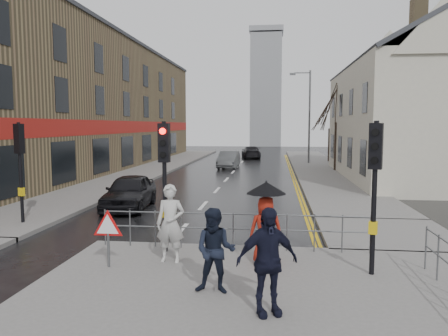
% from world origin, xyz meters
% --- Properties ---
extents(ground, '(120.00, 120.00, 0.00)m').
position_xyz_m(ground, '(0.00, 0.00, 0.00)').
color(ground, black).
rests_on(ground, ground).
extents(near_pavement, '(10.00, 9.00, 0.14)m').
position_xyz_m(near_pavement, '(3.00, -3.50, 0.07)').
color(near_pavement, '#605E5B').
rests_on(near_pavement, ground).
extents(left_pavement, '(4.00, 44.00, 0.14)m').
position_xyz_m(left_pavement, '(-6.50, 23.00, 0.07)').
color(left_pavement, '#605E5B').
rests_on(left_pavement, ground).
extents(right_pavement, '(4.00, 40.00, 0.14)m').
position_xyz_m(right_pavement, '(6.50, 25.00, 0.07)').
color(right_pavement, '#605E5B').
rests_on(right_pavement, ground).
extents(pavement_bridge_right, '(4.00, 4.20, 0.14)m').
position_xyz_m(pavement_bridge_right, '(6.50, 3.00, 0.07)').
color(pavement_bridge_right, '#605E5B').
rests_on(pavement_bridge_right, ground).
extents(building_left_terrace, '(8.00, 42.00, 10.00)m').
position_xyz_m(building_left_terrace, '(-12.00, 22.00, 5.00)').
color(building_left_terrace, olive).
rests_on(building_left_terrace, ground).
extents(building_right_cream, '(9.00, 16.40, 10.10)m').
position_xyz_m(building_right_cream, '(12.00, 18.00, 4.78)').
color(building_right_cream, '#B9B4A1').
rests_on(building_right_cream, ground).
extents(church_tower, '(5.00, 5.00, 18.00)m').
position_xyz_m(church_tower, '(1.50, 62.00, 9.00)').
color(church_tower, gray).
rests_on(church_tower, ground).
extents(traffic_signal_near_left, '(0.28, 0.27, 3.40)m').
position_xyz_m(traffic_signal_near_left, '(0.20, 0.20, 2.46)').
color(traffic_signal_near_left, black).
rests_on(traffic_signal_near_left, near_pavement).
extents(traffic_signal_near_right, '(0.34, 0.33, 3.40)m').
position_xyz_m(traffic_signal_near_right, '(5.20, -1.00, 2.46)').
color(traffic_signal_near_right, black).
rests_on(traffic_signal_near_right, near_pavement).
extents(traffic_signal_far_left, '(0.34, 0.33, 3.40)m').
position_xyz_m(traffic_signal_far_left, '(-5.50, 3.00, 2.46)').
color(traffic_signal_far_left, black).
rests_on(traffic_signal_far_left, left_pavement).
extents(guard_railing_front, '(7.14, 0.04, 1.00)m').
position_xyz_m(guard_railing_front, '(1.95, 0.60, 0.86)').
color(guard_railing_front, '#595B5E').
rests_on(guard_railing_front, near_pavement).
extents(warning_sign, '(0.80, 0.07, 1.35)m').
position_xyz_m(warning_sign, '(-0.80, -1.21, 1.04)').
color(warning_sign, '#595B5E').
rests_on(warning_sign, near_pavement).
extents(street_lamp, '(1.83, 0.25, 8.00)m').
position_xyz_m(street_lamp, '(5.82, 28.00, 4.71)').
color(street_lamp, '#595B5E').
rests_on(street_lamp, right_pavement).
extents(tree_near, '(2.40, 2.40, 6.58)m').
position_xyz_m(tree_near, '(7.50, 22.00, 5.14)').
color(tree_near, '#30241A').
rests_on(tree_near, right_pavement).
extents(tree_far, '(2.40, 2.40, 5.64)m').
position_xyz_m(tree_far, '(8.00, 30.00, 4.42)').
color(tree_far, '#30241A').
rests_on(tree_far, right_pavement).
extents(pedestrian_a, '(0.70, 0.47, 1.89)m').
position_xyz_m(pedestrian_a, '(0.55, -0.65, 1.08)').
color(pedestrian_a, '#B6B6B2').
rests_on(pedestrian_a, near_pavement).
extents(pedestrian_b, '(0.86, 0.69, 1.69)m').
position_xyz_m(pedestrian_b, '(1.89, -2.47, 0.99)').
color(pedestrian_b, black).
rests_on(pedestrian_b, near_pavement).
extents(pedestrian_with_umbrella, '(0.96, 0.96, 1.97)m').
position_xyz_m(pedestrian_with_umbrella, '(2.84, -0.51, 1.24)').
color(pedestrian_with_umbrella, '#9E2012').
rests_on(pedestrian_with_umbrella, near_pavement).
extents(pedestrian_d, '(1.21, 0.84, 1.90)m').
position_xyz_m(pedestrian_d, '(2.91, -3.34, 1.09)').
color(pedestrian_d, black).
rests_on(pedestrian_d, near_pavement).
extents(car_parked, '(1.98, 4.26, 1.41)m').
position_xyz_m(car_parked, '(-2.90, 6.46, 0.71)').
color(car_parked, black).
rests_on(car_parked, ground).
extents(car_mid, '(1.56, 4.14, 1.35)m').
position_xyz_m(car_mid, '(-0.65, 24.09, 0.67)').
color(car_mid, '#46484B').
rests_on(car_mid, ground).
extents(car_far, '(2.35, 4.59, 1.28)m').
position_xyz_m(car_far, '(0.59, 34.37, 0.64)').
color(car_far, black).
rests_on(car_far, ground).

